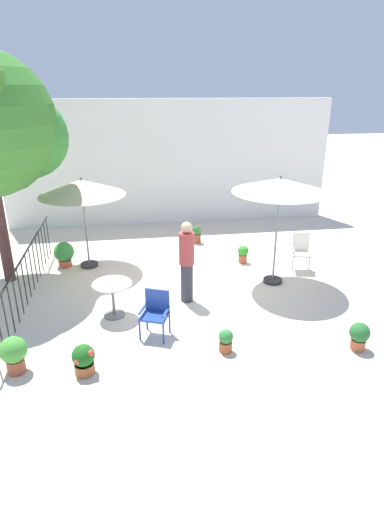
# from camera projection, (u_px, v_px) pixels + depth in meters

# --- Properties ---
(ground_plane) EXTENTS (60.00, 60.00, 0.00)m
(ground_plane) POSITION_uv_depth(u_px,v_px,m) (192.00, 286.00, 9.69)
(ground_plane) COLOR beige
(villa_facade) EXTENTS (10.48, 0.30, 3.93)m
(villa_facade) POSITION_uv_depth(u_px,v_px,m) (170.00, 163.00, 13.56)
(villa_facade) COLOR white
(villa_facade) RESTS_ON ground
(terrace_railing) EXTENTS (0.03, 5.49, 1.01)m
(terrace_railing) POSITION_uv_depth(u_px,v_px,m) (27.00, 268.00, 8.95)
(terrace_railing) COLOR black
(terrace_railing) RESTS_ON ground
(patio_umbrella_0) EXTENTS (2.08, 2.08, 2.29)m
(patio_umbrella_0) POSITION_uv_depth(u_px,v_px,m) (82.00, 188.00, 10.00)
(patio_umbrella_0) COLOR #2D2D2D
(patio_umbrella_0) RESTS_ON ground
(patio_umbrella_1) EXTENTS (2.08, 2.08, 2.52)m
(patio_umbrella_1) POSITION_uv_depth(u_px,v_px,m) (280.00, 186.00, 9.03)
(patio_umbrella_1) COLOR #2D2D2D
(patio_umbrella_1) RESTS_ON ground
(cafe_table_0) EXTENTS (0.78, 0.78, 0.72)m
(cafe_table_0) POSITION_uv_depth(u_px,v_px,m) (113.00, 293.00, 8.27)
(cafe_table_0) COLOR silver
(cafe_table_0) RESTS_ON ground
(patio_chair_0) EXTENTS (0.61, 0.57, 0.87)m
(patio_chair_0) POSITION_uv_depth(u_px,v_px,m) (156.00, 310.00, 7.65)
(patio_chair_0) COLOR #254495
(patio_chair_0) RESTS_ON ground
(patio_chair_1) EXTENTS (0.52, 0.51, 0.95)m
(patio_chair_1) POSITION_uv_depth(u_px,v_px,m) (301.00, 249.00, 10.37)
(patio_chair_1) COLOR white
(patio_chair_1) RESTS_ON ground
(potted_plant_0) EXTENTS (0.36, 0.36, 0.52)m
(potted_plant_0) POSITION_uv_depth(u_px,v_px,m) (84.00, 359.00, 6.67)
(potted_plant_0) COLOR #9F5B32
(potted_plant_0) RESTS_ON ground
(potted_plant_1) EXTENTS (0.28, 0.28, 0.47)m
(potted_plant_1) POSITION_uv_depth(u_px,v_px,m) (243.00, 253.00, 10.87)
(potted_plant_1) COLOR #AC5234
(potted_plant_1) RESTS_ON ground
(potted_plant_2) EXTENTS (0.50, 0.50, 0.65)m
(potted_plant_2) POSITION_uv_depth(u_px,v_px,m) (64.00, 253.00, 10.62)
(potted_plant_2) COLOR #BF5236
(potted_plant_2) RESTS_ON ground
(potted_plant_3) EXTENTS (0.28, 0.28, 0.53)m
(potted_plant_3) POSITION_uv_depth(u_px,v_px,m) (197.00, 233.00, 12.25)
(potted_plant_3) COLOR brown
(potted_plant_3) RESTS_ON ground
(potted_plant_4) EXTENTS (0.35, 0.35, 0.51)m
(potted_plant_4) POSITION_uv_depth(u_px,v_px,m) (359.00, 335.00, 7.28)
(potted_plant_4) COLOR #BB5C3C
(potted_plant_4) RESTS_ON ground
(potted_plant_5) EXTENTS (0.26, 0.26, 0.43)m
(potted_plant_5) POSITION_uv_depth(u_px,v_px,m) (226.00, 340.00, 7.24)
(potted_plant_5) COLOR #B1572E
(potted_plant_5) RESTS_ON ground
(potted_plant_6) EXTENTS (0.43, 0.43, 0.64)m
(potted_plant_6) POSITION_uv_depth(u_px,v_px,m) (14.00, 353.00, 6.66)
(potted_plant_6) COLOR #9E4D33
(potted_plant_6) RESTS_ON ground
(standing_person) EXTENTS (0.34, 0.34, 1.77)m
(standing_person) POSITION_uv_depth(u_px,v_px,m) (187.00, 261.00, 8.71)
(standing_person) COLOR #33333D
(standing_person) RESTS_ON ground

